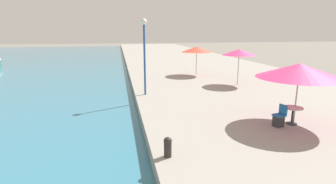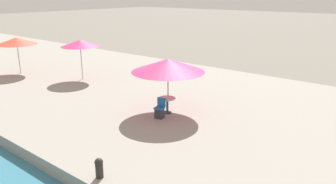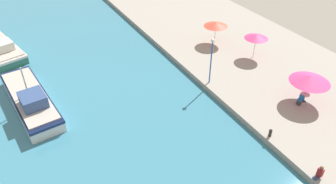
{
  "view_description": "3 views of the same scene",
  "coord_description": "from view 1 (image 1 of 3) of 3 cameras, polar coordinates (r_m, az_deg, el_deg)",
  "views": [
    {
      "loc": [
        -0.93,
        2.48,
        4.39
      ],
      "look_at": [
        1.5,
        15.29,
        1.35
      ],
      "focal_mm": 28.0,
      "sensor_mm": 36.0,
      "label": 1
    },
    {
      "loc": [
        -5.16,
        2.68,
        6.04
      ],
      "look_at": [
        6.27,
        11.83,
        1.55
      ],
      "focal_mm": 35.0,
      "sensor_mm": 36.0,
      "label": 2
    },
    {
      "loc": [
        -15.31,
        -2.55,
        17.92
      ],
      "look_at": [
        -4.0,
        18.0,
        1.15
      ],
      "focal_mm": 35.0,
      "sensor_mm": 36.0,
      "label": 3
    }
  ],
  "objects": [
    {
      "name": "cafe_umbrella_pink",
      "position": [
        11.91,
        26.68,
        4.17
      ],
      "size": [
        3.4,
        3.4,
        2.57
      ],
      "color": "#B7B7B7",
      "rests_on": "quay_promenade"
    },
    {
      "name": "mooring_bollard",
      "position": [
        8.31,
        -0.06,
        -11.74
      ],
      "size": [
        0.26,
        0.26,
        0.65
      ],
      "color": "#2D2823",
      "rests_on": "quay_promenade"
    },
    {
      "name": "cafe_table",
      "position": [
        12.18,
        25.52,
        -3.95
      ],
      "size": [
        0.8,
        0.8,
        0.74
      ],
      "color": "#333338",
      "rests_on": "quay_promenade"
    },
    {
      "name": "lamppost",
      "position": [
        15.88,
        -5.18,
        10.38
      ],
      "size": [
        0.36,
        0.36,
        4.56
      ],
      "color": "#28519E",
      "rests_on": "quay_promenade"
    },
    {
      "name": "cafe_chair_left",
      "position": [
        11.73,
        23.02,
        -5.4
      ],
      "size": [
        0.5,
        0.48,
        0.91
      ],
      "rotation": [
        0.0,
        0.0,
        1.77
      ],
      "color": "#2D2D33",
      "rests_on": "quay_promenade"
    },
    {
      "name": "cafe_umbrella_white",
      "position": [
        19.63,
        15.24,
        8.36
      ],
      "size": [
        2.45,
        2.45,
        2.58
      ],
      "color": "#B7B7B7",
      "rests_on": "quay_promenade"
    },
    {
      "name": "cafe_umbrella_striped",
      "position": [
        23.39,
        6.25,
        9.22
      ],
      "size": [
        2.7,
        2.7,
        2.51
      ],
      "color": "#B7B7B7",
      "rests_on": "quay_promenade"
    },
    {
      "name": "quay_promenade",
      "position": [
        35.89,
        3.75,
        6.54
      ],
      "size": [
        16.0,
        90.0,
        0.55
      ],
      "color": "gray",
      "rests_on": "ground_plane"
    }
  ]
}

